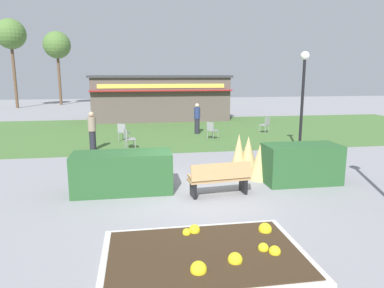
{
  "coord_description": "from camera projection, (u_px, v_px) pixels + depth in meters",
  "views": [
    {
      "loc": [
        -1.52,
        -9.27,
        3.28
      ],
      "look_at": [
        0.27,
        1.88,
        1.03
      ],
      "focal_mm": 33.07,
      "sensor_mm": 36.0,
      "label": 1
    }
  ],
  "objects": [
    {
      "name": "lamppost_mid",
      "position": [
        303.0,
        90.0,
        14.69
      ],
      "size": [
        0.36,
        0.36,
        4.19
      ],
      "color": "black",
      "rests_on": "ground_plane"
    },
    {
      "name": "ornamental_grass_behind_right",
      "position": [
        260.0,
        161.0,
        11.09
      ],
      "size": [
        0.72,
        0.72,
        1.21
      ],
      "primitive_type": "cone",
      "color": "tan",
      "rests_on": "ground_plane"
    },
    {
      "name": "hedge_right",
      "position": [
        301.0,
        164.0,
        10.75
      ],
      "size": [
        2.26,
        1.1,
        1.19
      ],
      "primitive_type": "cube",
      "color": "#28562B",
      "rests_on": "ground_plane"
    },
    {
      "name": "cafe_chair_east",
      "position": [
        128.0,
        137.0,
        15.63
      ],
      "size": [
        0.53,
        0.53,
        0.89
      ],
      "color": "gray",
      "rests_on": "ground_plane"
    },
    {
      "name": "park_bench",
      "position": [
        220.0,
        179.0,
        9.61
      ],
      "size": [
        1.75,
        0.7,
        0.95
      ],
      "color": "tan",
      "rests_on": "ground_plane"
    },
    {
      "name": "cafe_chair_center",
      "position": [
        266.0,
        124.0,
        19.85
      ],
      "size": [
        0.62,
        0.62,
        0.89
      ],
      "color": "gray",
      "rests_on": "ground_plane"
    },
    {
      "name": "tree_right_bg",
      "position": [
        11.0,
        35.0,
        33.32
      ],
      "size": [
        2.8,
        2.8,
        8.39
      ],
      "color": "brown",
      "rests_on": "ground_plane"
    },
    {
      "name": "ornamental_grass_behind_left",
      "position": [
        239.0,
        155.0,
        11.51
      ],
      "size": [
        0.61,
        0.61,
        1.39
      ],
      "primitive_type": "cone",
      "color": "tan",
      "rests_on": "ground_plane"
    },
    {
      "name": "person_standing",
      "position": [
        92.0,
        131.0,
        15.3
      ],
      "size": [
        0.34,
        0.34,
        1.69
      ],
      "rotation": [
        0.0,
        0.0,
        4.07
      ],
      "color": "#23232D",
      "rests_on": "ground_plane"
    },
    {
      "name": "ground_plane",
      "position": [
        193.0,
        194.0,
        9.85
      ],
      "size": [
        80.0,
        80.0,
        0.0
      ],
      "primitive_type": "plane",
      "color": "gray"
    },
    {
      "name": "tree_left_bg",
      "position": [
        57.0,
        46.0,
        37.04
      ],
      "size": [
        2.8,
        2.8,
        7.67
      ],
      "color": "brown",
      "rests_on": "ground_plane"
    },
    {
      "name": "parked_car_west_slot",
      "position": [
        122.0,
        103.0,
        32.22
      ],
      "size": [
        4.23,
        2.11,
        1.2
      ],
      "color": "#B7BABF",
      "rests_on": "ground_plane"
    },
    {
      "name": "food_kiosk",
      "position": [
        160.0,
        97.0,
        25.77
      ],
      "size": [
        9.79,
        4.4,
        3.19
      ],
      "color": "#594C47",
      "rests_on": "ground_plane"
    },
    {
      "name": "flower_bed",
      "position": [
        206.0,
        256.0,
        6.29
      ],
      "size": [
        3.63,
        2.46,
        0.33
      ],
      "color": "beige",
      "rests_on": "ground_plane"
    },
    {
      "name": "lawn_patch",
      "position": [
        162.0,
        131.0,
        20.66
      ],
      "size": [
        36.0,
        12.0,
        0.01
      ],
      "primitive_type": "cube",
      "color": "#446B33",
      "rests_on": "ground_plane"
    },
    {
      "name": "cafe_chair_west",
      "position": [
        123.0,
        131.0,
        17.39
      ],
      "size": [
        0.6,
        0.6,
        0.89
      ],
      "color": "gray",
      "rests_on": "ground_plane"
    },
    {
      "name": "hedge_left",
      "position": [
        122.0,
        173.0,
        9.89
      ],
      "size": [
        2.74,
        1.1,
        1.14
      ],
      "primitive_type": "cube",
      "color": "#28562B",
      "rests_on": "ground_plane"
    },
    {
      "name": "trash_bin",
      "position": [
        94.0,
        176.0,
        9.88
      ],
      "size": [
        0.52,
        0.52,
        0.94
      ],
      "primitive_type": "cylinder",
      "color": "#2D4233",
      "rests_on": "ground_plane"
    },
    {
      "name": "cafe_chair_north",
      "position": [
        212.0,
        129.0,
        17.96
      ],
      "size": [
        0.62,
        0.62,
        0.89
      ],
      "color": "gray",
      "rests_on": "ground_plane"
    },
    {
      "name": "ornamental_grass_behind_far",
      "position": [
        248.0,
        156.0,
        11.61
      ],
      "size": [
        0.73,
        0.73,
        1.28
      ],
      "primitive_type": "cone",
      "color": "tan",
      "rests_on": "ground_plane"
    },
    {
      "name": "ornamental_grass_behind_center",
      "position": [
        163.0,
        167.0,
        10.9
      ],
      "size": [
        0.51,
        0.51,
        0.92
      ],
      "primitive_type": "cone",
      "color": "tan",
      "rests_on": "ground_plane"
    },
    {
      "name": "person_strolling",
      "position": [
        197.0,
        118.0,
        19.56
      ],
      "size": [
        0.34,
        0.34,
        1.69
      ],
      "rotation": [
        0.0,
        0.0,
        2.95
      ],
      "color": "#23232D",
      "rests_on": "ground_plane"
    }
  ]
}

